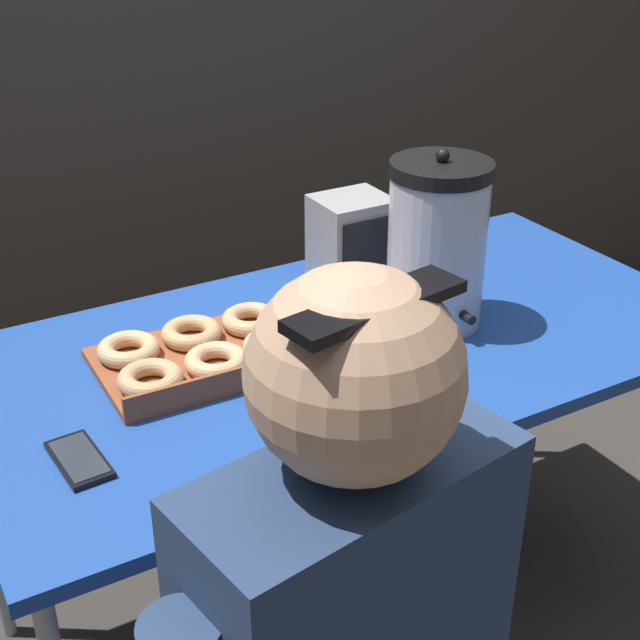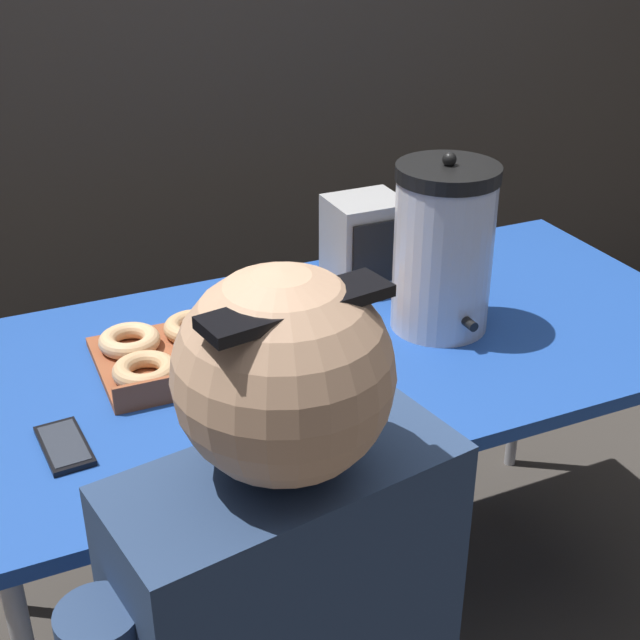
{
  "view_description": "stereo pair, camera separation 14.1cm",
  "coord_description": "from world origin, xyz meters",
  "px_view_note": "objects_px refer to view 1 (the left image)",
  "views": [
    {
      "loc": [
        -0.81,
        -1.31,
        1.59
      ],
      "look_at": [
        -0.07,
        0.0,
        0.8
      ],
      "focal_mm": 50.0,
      "sensor_mm": 36.0,
      "label": 1
    },
    {
      "loc": [
        -0.69,
        -1.37,
        1.59
      ],
      "look_at": [
        -0.07,
        0.0,
        0.8
      ],
      "focal_mm": 50.0,
      "sensor_mm": 36.0,
      "label": 2
    }
  ],
  "objects_px": {
    "coffee_urn": "(437,244)",
    "cell_phone": "(79,460)",
    "donut_box": "(234,345)",
    "space_heater": "(352,240)"
  },
  "relations": [
    {
      "from": "donut_box",
      "to": "space_heater",
      "type": "xyz_separation_m",
      "value": [
        0.37,
        0.18,
        0.07
      ]
    },
    {
      "from": "cell_phone",
      "to": "space_heater",
      "type": "xyz_separation_m",
      "value": [
        0.73,
        0.37,
        0.09
      ]
    },
    {
      "from": "donut_box",
      "to": "coffee_urn",
      "type": "height_order",
      "value": "coffee_urn"
    },
    {
      "from": "donut_box",
      "to": "space_heater",
      "type": "relative_size",
      "value": 2.73
    },
    {
      "from": "donut_box",
      "to": "space_heater",
      "type": "height_order",
      "value": "space_heater"
    },
    {
      "from": "coffee_urn",
      "to": "cell_phone",
      "type": "xyz_separation_m",
      "value": [
        -0.77,
        -0.12,
        -0.16
      ]
    },
    {
      "from": "coffee_urn",
      "to": "space_heater",
      "type": "height_order",
      "value": "coffee_urn"
    },
    {
      "from": "cell_phone",
      "to": "space_heater",
      "type": "bearing_deg",
      "value": 23.0
    },
    {
      "from": "donut_box",
      "to": "cell_phone",
      "type": "height_order",
      "value": "donut_box"
    },
    {
      "from": "coffee_urn",
      "to": "cell_phone",
      "type": "distance_m",
      "value": 0.79
    }
  ]
}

